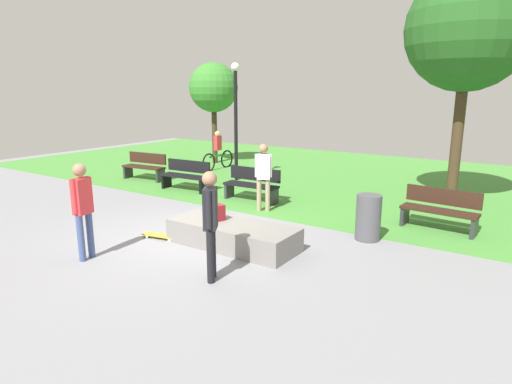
{
  "coord_description": "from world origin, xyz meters",
  "views": [
    {
      "loc": [
        6.06,
        -6.31,
        3.01
      ],
      "look_at": [
        1.16,
        1.01,
        0.94
      ],
      "focal_mm": 30.4,
      "sensor_mm": 36.0,
      "label": 1
    }
  ],
  "objects_px": {
    "skater_watching": "(210,217)",
    "tree_tall_oak": "(214,88)",
    "concrete_ledge": "(233,235)",
    "backpack_on_ledge": "(217,213)",
    "skater_performing_trick": "(83,204)",
    "skateboard_by_ledge": "(160,236)",
    "trash_bin": "(368,217)",
    "park_bench_near_path": "(145,166)",
    "park_bench_far_left": "(440,209)",
    "cyclist_on_bicycle": "(218,153)",
    "tree_slender_maple": "(468,30)",
    "lamp_post": "(236,110)",
    "park_bench_center_lawn": "(186,175)",
    "pedestrian_with_backpack": "(263,171)",
    "park_bench_far_right": "(252,184)"
  },
  "relations": [
    {
      "from": "skateboard_by_ledge",
      "to": "trash_bin",
      "type": "xyz_separation_m",
      "value": [
        3.6,
        2.35,
        0.41
      ]
    },
    {
      "from": "concrete_ledge",
      "to": "tree_tall_oak",
      "type": "distance_m",
      "value": 10.64
    },
    {
      "from": "tree_slender_maple",
      "to": "tree_tall_oak",
      "type": "bearing_deg",
      "value": 169.41
    },
    {
      "from": "skater_watching",
      "to": "tree_tall_oak",
      "type": "xyz_separation_m",
      "value": [
        -7.37,
        9.17,
        2.04
      ]
    },
    {
      "from": "skater_performing_trick",
      "to": "tree_slender_maple",
      "type": "height_order",
      "value": "tree_slender_maple"
    },
    {
      "from": "skater_performing_trick",
      "to": "tree_slender_maple",
      "type": "bearing_deg",
      "value": 58.97
    },
    {
      "from": "concrete_ledge",
      "to": "skater_watching",
      "type": "height_order",
      "value": "skater_watching"
    },
    {
      "from": "skateboard_by_ledge",
      "to": "park_bench_center_lawn",
      "type": "height_order",
      "value": "park_bench_center_lawn"
    },
    {
      "from": "tree_tall_oak",
      "to": "pedestrian_with_backpack",
      "type": "height_order",
      "value": "tree_tall_oak"
    },
    {
      "from": "skater_watching",
      "to": "pedestrian_with_backpack",
      "type": "distance_m",
      "value": 4.24
    },
    {
      "from": "skater_performing_trick",
      "to": "skateboard_by_ledge",
      "type": "relative_size",
      "value": 2.15
    },
    {
      "from": "backpack_on_ledge",
      "to": "skater_performing_trick",
      "type": "bearing_deg",
      "value": 163.19
    },
    {
      "from": "concrete_ledge",
      "to": "skater_performing_trick",
      "type": "xyz_separation_m",
      "value": [
        -1.82,
        -2.02,
        0.81
      ]
    },
    {
      "from": "skater_watching",
      "to": "park_bench_near_path",
      "type": "distance_m",
      "value": 8.74
    },
    {
      "from": "skater_performing_trick",
      "to": "tree_slender_maple",
      "type": "xyz_separation_m",
      "value": [
        4.78,
        7.94,
        3.43
      ]
    },
    {
      "from": "skateboard_by_ledge",
      "to": "trash_bin",
      "type": "distance_m",
      "value": 4.32
    },
    {
      "from": "skateboard_by_ledge",
      "to": "park_bench_far_left",
      "type": "height_order",
      "value": "park_bench_far_left"
    },
    {
      "from": "park_bench_far_left",
      "to": "skater_watching",
      "type": "bearing_deg",
      "value": -117.63
    },
    {
      "from": "concrete_ledge",
      "to": "pedestrian_with_backpack",
      "type": "xyz_separation_m",
      "value": [
        -0.9,
        2.5,
        0.81
      ]
    },
    {
      "from": "skateboard_by_ledge",
      "to": "park_bench_far_right",
      "type": "height_order",
      "value": "park_bench_far_right"
    },
    {
      "from": "concrete_ledge",
      "to": "park_bench_far_right",
      "type": "distance_m",
      "value": 3.69
    },
    {
      "from": "concrete_ledge",
      "to": "skater_performing_trick",
      "type": "distance_m",
      "value": 2.84
    },
    {
      "from": "park_bench_far_left",
      "to": "lamp_post",
      "type": "bearing_deg",
      "value": 164.5
    },
    {
      "from": "park_bench_near_path",
      "to": "park_bench_center_lawn",
      "type": "height_order",
      "value": "same"
    },
    {
      "from": "backpack_on_ledge",
      "to": "lamp_post",
      "type": "bearing_deg",
      "value": 51.68
    },
    {
      "from": "park_bench_far_right",
      "to": "cyclist_on_bicycle",
      "type": "height_order",
      "value": "cyclist_on_bicycle"
    },
    {
      "from": "tree_tall_oak",
      "to": "skateboard_by_ledge",
      "type": "bearing_deg",
      "value": -57.67
    },
    {
      "from": "concrete_ledge",
      "to": "backpack_on_ledge",
      "type": "relative_size",
      "value": 8.18
    },
    {
      "from": "skater_watching",
      "to": "tree_tall_oak",
      "type": "bearing_deg",
      "value": 128.8
    },
    {
      "from": "park_bench_center_lawn",
      "to": "tree_tall_oak",
      "type": "bearing_deg",
      "value": 119.23
    },
    {
      "from": "park_bench_far_right",
      "to": "pedestrian_with_backpack",
      "type": "bearing_deg",
      "value": -41.17
    },
    {
      "from": "skateboard_by_ledge",
      "to": "pedestrian_with_backpack",
      "type": "xyz_separation_m",
      "value": [
        0.63,
        2.99,
        0.97
      ]
    },
    {
      "from": "tree_tall_oak",
      "to": "lamp_post",
      "type": "height_order",
      "value": "tree_tall_oak"
    },
    {
      "from": "park_bench_far_right",
      "to": "pedestrian_with_backpack",
      "type": "distance_m",
      "value": 1.26
    },
    {
      "from": "skater_watching",
      "to": "trash_bin",
      "type": "xyz_separation_m",
      "value": [
        1.43,
        3.31,
        -0.59
      ]
    },
    {
      "from": "skater_watching",
      "to": "park_bench_center_lawn",
      "type": "xyz_separation_m",
      "value": [
        -4.83,
        4.63,
        -0.58
      ]
    },
    {
      "from": "park_bench_near_path",
      "to": "cyclist_on_bicycle",
      "type": "xyz_separation_m",
      "value": [
        0.81,
        3.0,
        0.15
      ]
    },
    {
      "from": "tree_tall_oak",
      "to": "cyclist_on_bicycle",
      "type": "height_order",
      "value": "tree_tall_oak"
    },
    {
      "from": "tree_slender_maple",
      "to": "pedestrian_with_backpack",
      "type": "height_order",
      "value": "tree_slender_maple"
    },
    {
      "from": "park_bench_far_right",
      "to": "tree_tall_oak",
      "type": "distance_m",
      "value": 7.2
    },
    {
      "from": "lamp_post",
      "to": "trash_bin",
      "type": "height_order",
      "value": "lamp_post"
    },
    {
      "from": "park_bench_center_lawn",
      "to": "lamp_post",
      "type": "height_order",
      "value": "lamp_post"
    },
    {
      "from": "concrete_ledge",
      "to": "lamp_post",
      "type": "bearing_deg",
      "value": 125.7
    },
    {
      "from": "skater_watching",
      "to": "trash_bin",
      "type": "bearing_deg",
      "value": 66.66
    },
    {
      "from": "skater_watching",
      "to": "pedestrian_with_backpack",
      "type": "relative_size",
      "value": 1.04
    },
    {
      "from": "skateboard_by_ledge",
      "to": "pedestrian_with_backpack",
      "type": "relative_size",
      "value": 0.48
    },
    {
      "from": "concrete_ledge",
      "to": "backpack_on_ledge",
      "type": "height_order",
      "value": "backpack_on_ledge"
    },
    {
      "from": "skater_performing_trick",
      "to": "park_bench_far_right",
      "type": "bearing_deg",
      "value": 89.15
    },
    {
      "from": "skater_watching",
      "to": "park_bench_far_left",
      "type": "distance_m",
      "value": 5.45
    },
    {
      "from": "skateboard_by_ledge",
      "to": "concrete_ledge",
      "type": "bearing_deg",
      "value": 17.52
    }
  ]
}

